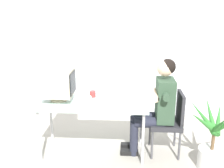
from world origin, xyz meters
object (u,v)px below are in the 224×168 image
at_px(potted_plant, 213,142).
at_px(desk_mug, 93,94).
at_px(person_seated, 157,103).
at_px(desk, 93,106).
at_px(keyboard, 85,100).
at_px(crt_monitor, 58,83).
at_px(office_chair, 170,119).

relative_size(potted_plant, desk_mug, 9.27).
bearing_deg(person_seated, desk, -177.37).
bearing_deg(person_seated, keyboard, -179.82).
relative_size(person_seated, potted_plant, 1.51).
relative_size(crt_monitor, keyboard, 0.86).
relative_size(desk, person_seated, 1.10).
bearing_deg(desk_mug, office_chair, -8.57).
height_order(keyboard, potted_plant, potted_plant).
bearing_deg(desk_mug, desk, -82.60).
height_order(desk, keyboard, keyboard).
xyz_separation_m(keyboard, office_chair, (1.14, 0.00, -0.25)).
xyz_separation_m(crt_monitor, office_chair, (1.47, 0.02, -0.48)).
bearing_deg(person_seated, potted_plant, -26.09).
relative_size(desk, desk_mug, 15.31).
bearing_deg(potted_plant, desk_mug, 162.53).
bearing_deg(office_chair, desk, -177.84).
relative_size(keyboard, person_seated, 0.37).
relative_size(crt_monitor, office_chair, 0.48).
bearing_deg(keyboard, potted_plant, -11.21).
height_order(keyboard, office_chair, office_chair).
relative_size(keyboard, office_chair, 0.56).
bearing_deg(office_chair, crt_monitor, -179.40).
bearing_deg(potted_plant, person_seated, 153.91).
height_order(potted_plant, desk_mug, potted_plant).
bearing_deg(potted_plant, office_chair, 145.98).
xyz_separation_m(desk, potted_plant, (1.50, -0.28, -0.31)).
relative_size(office_chair, potted_plant, 1.00).
bearing_deg(keyboard, desk, -17.98).
height_order(desk, person_seated, person_seated).
bearing_deg(desk_mug, crt_monitor, -157.66).
bearing_deg(desk_mug, keyboard, -117.55).
bearing_deg(keyboard, desk_mug, 62.45).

